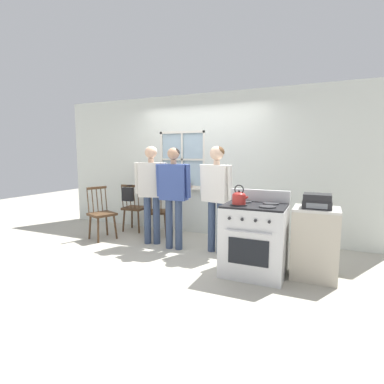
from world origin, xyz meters
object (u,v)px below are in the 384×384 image
Objects in this scene: person_elderly_left at (151,185)px; kettle at (239,197)px; handbag at (128,194)px; side_counter at (315,243)px; chair_near_wall at (157,212)px; stove at (254,239)px; chair_by_window at (134,209)px; stereo at (317,201)px; chair_center_cluster at (102,214)px; person_adult_right at (216,188)px; potted_plant at (187,184)px; person_teen_center at (174,188)px.

kettle is at bearing -41.00° from person_elderly_left.
handbag is 3.53m from side_counter.
kettle reaches higher than handbag.
chair_near_wall is 2.36m from stove.
kettle is (1.92, -1.20, 0.56)m from chair_near_wall.
chair_by_window is 3.59m from side_counter.
chair_near_wall is 3.01m from stereo.
chair_center_cluster is 0.57× the size of person_adult_right.
side_counter is (2.83, -0.86, -0.01)m from chair_near_wall.
chair_center_cluster is at bearing 167.28° from kettle.
person_adult_right is 1.31m from potted_plant.
chair_near_wall is 1.07× the size of side_counter.
potted_plant reaches higher than chair_near_wall.
stove is 4.65× the size of potted_plant.
stereo is (0.73, 0.19, 0.51)m from stove.
person_adult_right is at bearing 126.90° from kettle.
side_counter is at bearing 135.38° from chair_near_wall.
chair_near_wall is 3.90× the size of kettle.
chair_near_wall is 2.34m from kettle.
person_teen_center is 1.54× the size of stove.
kettle is 0.27× the size of side_counter.
stove is 2.33m from potted_plant.
handbag is (0.23, 0.50, 0.33)m from chair_center_cluster.
chair_center_cluster is 1.07× the size of side_counter.
potted_plant reaches higher than stereo.
person_elderly_left is at bearing -61.58° from chair_center_cluster.
person_teen_center is at bearing -20.86° from handbag.
person_elderly_left is 0.97m from potted_plant.
person_adult_right is 6.83× the size of kettle.
chair_center_cluster is 0.64m from handbag.
chair_near_wall and handbag have the same top height.
side_counter is at bearing -12.80° from handbag.
side_counter is (2.16, -0.30, -0.56)m from person_teen_center.
chair_near_wall is (0.62, -0.15, 0.00)m from chair_by_window.
chair_center_cluster is at bearing -114.71° from handbag.
person_adult_right is 1.64m from side_counter.
stove is at bearing -42.70° from potted_plant.
chair_near_wall is at bearing 147.98° from kettle.
chair_by_window is 1.21m from potted_plant.
side_counter is 0.54m from stereo.
stereo is (2.16, -0.32, -0.02)m from person_teen_center.
side_counter is at bearing -0.70° from person_adult_right.
handbag is at bearing -175.84° from person_adult_right.
stereo is at bearing 158.58° from chair_by_window.
potted_plant is at bearing -28.30° from chair_center_cluster.
stove reaches higher than side_counter.
kettle is (2.54, -1.36, 0.56)m from chair_by_window.
person_teen_center is at bearing -29.57° from person_elderly_left.
chair_by_window is 2.93m from kettle.
chair_center_cluster is at bearing 170.52° from stove.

